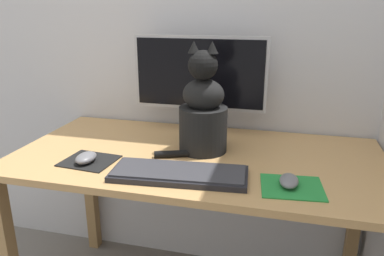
# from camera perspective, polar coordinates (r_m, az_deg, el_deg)

# --- Properties ---
(wall_back) EXTENTS (7.00, 0.04, 2.50)m
(wall_back) POSITION_cam_1_polar(r_m,az_deg,el_deg) (1.66, 4.04, 18.35)
(wall_back) COLOR silver
(wall_back) RESTS_ON ground_plane
(desk) EXTENTS (1.36, 0.68, 0.72)m
(desk) POSITION_cam_1_polar(r_m,az_deg,el_deg) (1.43, 0.78, -7.52)
(desk) COLOR tan
(desk) RESTS_ON ground_plane
(monitor) EXTENTS (0.56, 0.17, 0.41)m
(monitor) POSITION_cam_1_polar(r_m,az_deg,el_deg) (1.57, 1.14, 7.49)
(monitor) COLOR #B2B2B7
(monitor) RESTS_ON desk
(keyboard) EXTENTS (0.45, 0.20, 0.02)m
(keyboard) POSITION_cam_1_polar(r_m,az_deg,el_deg) (1.21, -1.97, -6.91)
(keyboard) COLOR black
(keyboard) RESTS_ON desk
(mousepad_left) EXTENTS (0.19, 0.17, 0.00)m
(mousepad_left) POSITION_cam_1_polar(r_m,az_deg,el_deg) (1.38, -15.36, -4.84)
(mousepad_left) COLOR black
(mousepad_left) RESTS_ON desk
(mousepad_right) EXTENTS (0.20, 0.18, 0.00)m
(mousepad_right) POSITION_cam_1_polar(r_m,az_deg,el_deg) (1.19, 14.98, -8.67)
(mousepad_right) COLOR #238438
(mousepad_right) RESTS_ON desk
(computer_mouse_left) EXTENTS (0.06, 0.10, 0.03)m
(computer_mouse_left) POSITION_cam_1_polar(r_m,az_deg,el_deg) (1.36, -15.85, -4.38)
(computer_mouse_left) COLOR slate
(computer_mouse_left) RESTS_ON mousepad_left
(computer_mouse_right) EXTENTS (0.06, 0.10, 0.03)m
(computer_mouse_right) POSITION_cam_1_polar(r_m,az_deg,el_deg) (1.18, 14.56, -7.79)
(computer_mouse_right) COLOR slate
(computer_mouse_right) RESTS_ON mousepad_right
(cat) EXTENTS (0.25, 0.22, 0.41)m
(cat) POSITION_cam_1_polar(r_m,az_deg,el_deg) (1.38, 1.66, 2.45)
(cat) COLOR black
(cat) RESTS_ON desk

